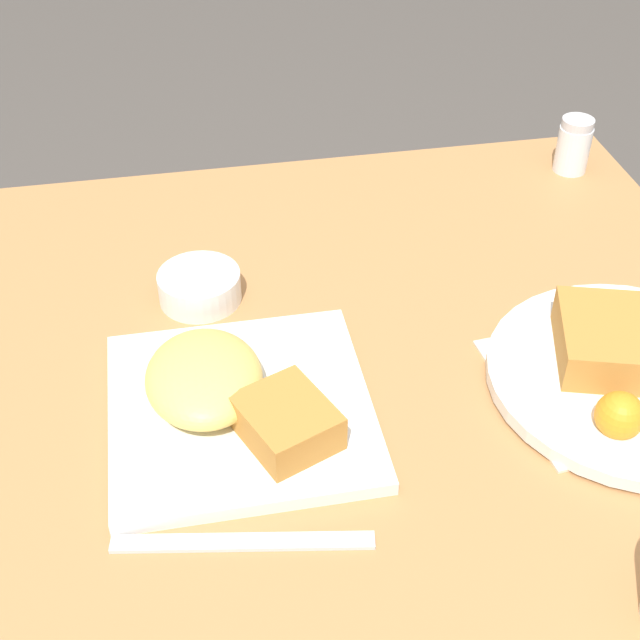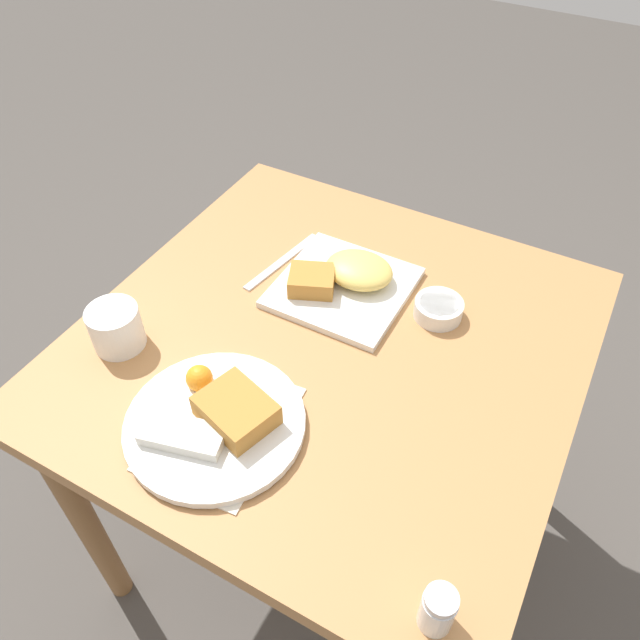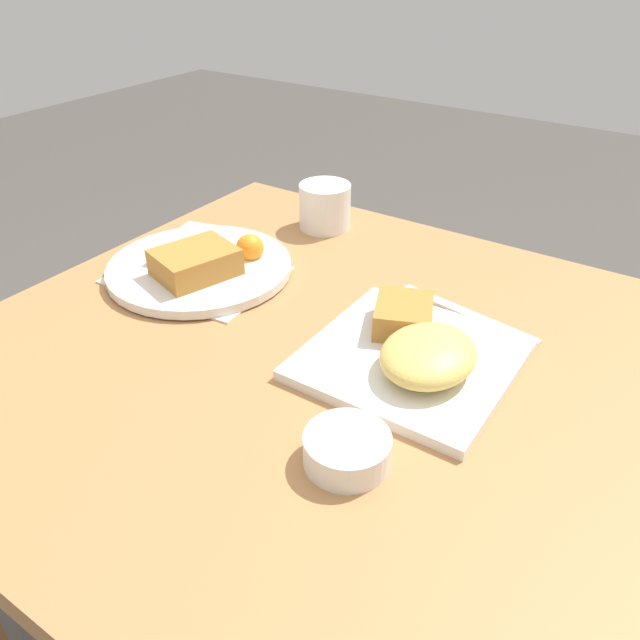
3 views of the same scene
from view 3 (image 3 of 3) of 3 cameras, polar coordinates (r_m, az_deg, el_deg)
dining_table at (r=0.86m, az=-0.96°, el=-7.46°), size 0.85×0.86×0.72m
menu_card at (r=0.98m, az=-11.15°, el=4.07°), size 0.20×0.26×0.00m
plate_square_near at (r=0.76m, az=8.76°, el=-2.85°), size 0.24×0.24×0.06m
plate_oval_far at (r=0.97m, az=-10.92°, el=5.12°), size 0.28×0.28×0.05m
sauce_ramekin at (r=0.63m, az=2.49°, el=-11.67°), size 0.09×0.09×0.03m
butter_knife at (r=0.89m, az=13.35°, el=0.57°), size 0.05×0.21×0.00m
coffee_mug at (r=1.11m, az=0.45°, el=10.36°), size 0.09×0.09×0.08m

